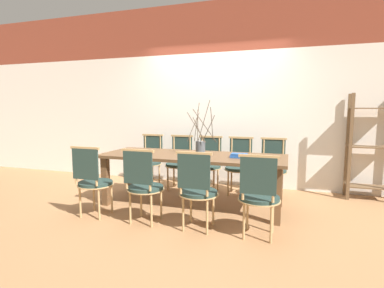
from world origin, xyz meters
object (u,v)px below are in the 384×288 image
(vase_centerpiece, at_px, (201,147))
(book_stack, at_px, (239,156))
(dining_table, at_px, (192,161))
(chair_far_center, at_px, (209,162))
(chair_near_center, at_px, (197,188))
(shelving_rack, at_px, (371,147))

(vase_centerpiece, distance_m, book_stack, 0.53)
(dining_table, height_order, chair_far_center, chair_far_center)
(vase_centerpiece, bearing_deg, chair_near_center, -75.98)
(chair_near_center, bearing_deg, shelving_rack, 42.33)
(chair_far_center, bearing_deg, shelving_rack, -172.47)
(chair_near_center, relative_size, book_stack, 4.02)
(dining_table, xyz_separation_m, book_stack, (0.66, -0.04, 0.12))
(dining_table, distance_m, chair_near_center, 0.88)
(chair_near_center, distance_m, chair_far_center, 1.63)
(vase_centerpiece, xyz_separation_m, book_stack, (0.52, -0.00, -0.10))
(chair_far_center, bearing_deg, chair_near_center, 100.55)
(vase_centerpiece, xyz_separation_m, shelving_rack, (2.30, 1.15, -0.06))
(vase_centerpiece, height_order, book_stack, vase_centerpiece)
(chair_near_center, distance_m, book_stack, 0.87)
(chair_far_center, xyz_separation_m, shelving_rack, (2.40, 0.32, 0.31))
(vase_centerpiece, distance_m, shelving_rack, 2.57)
(chair_far_center, relative_size, shelving_rack, 0.57)
(chair_near_center, bearing_deg, chair_far_center, 100.55)
(dining_table, bearing_deg, vase_centerpiece, -14.91)
(dining_table, distance_m, book_stack, 0.67)
(dining_table, relative_size, book_stack, 11.27)
(dining_table, height_order, vase_centerpiece, vase_centerpiece)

